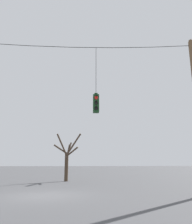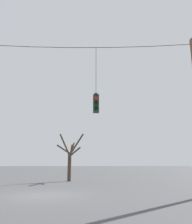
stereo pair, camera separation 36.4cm
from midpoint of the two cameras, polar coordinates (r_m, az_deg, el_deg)
name	(u,v)px [view 2 (the right image)]	position (r m, az deg, el deg)	size (l,w,h in m)	color
ground_plane	(44,196)	(12.99, -12.48, -20.55)	(200.00, 200.00, 0.00)	#4C4C4F
span_wire	(51,45)	(14.33, -10.97, 16.77)	(17.89, 0.03, 0.45)	black
traffic_light_near_left_pole	(96,103)	(12.76, 0.82, 2.38)	(0.34, 0.46, 4.15)	#143819
bare_tree	(70,158)	(21.86, -6.32, -11.85)	(2.73, 3.03, 4.52)	#423326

